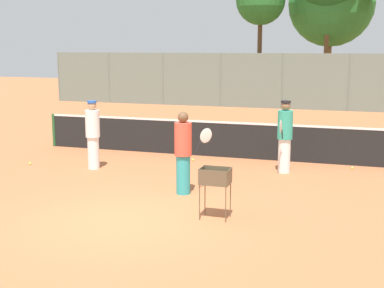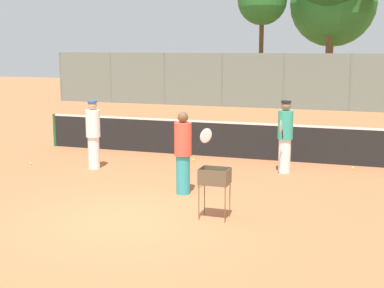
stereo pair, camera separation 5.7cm
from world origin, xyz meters
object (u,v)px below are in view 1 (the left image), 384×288
(player_white_outfit, at_px, (93,134))
(player_yellow_shirt, at_px, (183,152))
(parked_car, at_px, (222,88))
(ball_cart, at_px, (216,180))
(tennis_net, at_px, (215,138))
(player_red_cap, at_px, (285,136))

(player_white_outfit, height_order, player_yellow_shirt, player_yellow_shirt)
(player_yellow_shirt, relative_size, parked_car, 0.44)
(ball_cart, bearing_deg, player_yellow_shirt, 128.14)
(tennis_net, relative_size, player_red_cap, 5.91)
(player_red_cap, distance_m, ball_cart, 4.26)
(ball_cart, bearing_deg, parked_car, 104.57)
(player_white_outfit, bearing_deg, tennis_net, -80.72)
(player_yellow_shirt, height_order, ball_cart, player_yellow_shirt)
(player_white_outfit, height_order, ball_cart, player_white_outfit)
(player_yellow_shirt, bearing_deg, player_red_cap, 14.17)
(ball_cart, bearing_deg, player_white_outfit, 144.17)
(player_yellow_shirt, bearing_deg, parked_car, 60.45)
(player_red_cap, height_order, parked_car, player_red_cap)
(player_white_outfit, relative_size, player_red_cap, 0.97)
(tennis_net, bearing_deg, player_white_outfit, -136.68)
(parked_car, bearing_deg, ball_cart, -75.43)
(ball_cart, relative_size, parked_car, 0.23)
(tennis_net, relative_size, ball_cart, 11.29)
(player_red_cap, xyz_separation_m, ball_cart, (-0.68, -4.19, -0.22))
(player_yellow_shirt, xyz_separation_m, parked_car, (-4.91, 21.83, -0.28))
(player_red_cap, relative_size, player_yellow_shirt, 1.02)
(player_red_cap, bearing_deg, player_yellow_shirt, -31.02)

